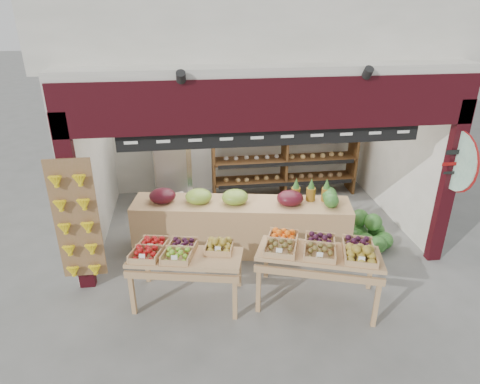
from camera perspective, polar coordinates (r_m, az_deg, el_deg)
name	(u,v)px	position (r m, az deg, el deg)	size (l,w,h in m)	color
ground	(257,237)	(7.75, 2.34, -5.98)	(60.00, 60.00, 0.00)	slate
banana_board	(77,224)	(6.28, -20.95, -3.96)	(0.60, 0.15, 1.80)	#906441
gift_sign	(457,161)	(7.04, 27.01, 3.70)	(0.04, 0.93, 0.92)	#C2F5D7
back_shelving	(285,144)	(9.00, 6.04, 6.36)	(3.07, 0.50, 1.89)	brown
refrigerator	(171,162)	(8.69, -9.16, 3.96)	(0.71, 0.71, 1.83)	#AFB1B6
cardboard_stack	(186,213)	(8.08, -7.17, -2.85)	(1.03, 0.83, 0.65)	beige
mid_counter	(240,224)	(7.14, 0.02, -4.35)	(3.62, 1.30, 1.11)	tan
display_table_left	(180,253)	(5.97, -8.04, -8.10)	(1.64, 1.13, 0.97)	tan
display_table_right	(319,250)	(5.93, 10.55, -7.60)	(1.86, 1.39, 1.05)	tan
watermelon_pile	(369,233)	(7.74, 16.81, -5.29)	(0.74, 0.76, 0.58)	#1B531B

